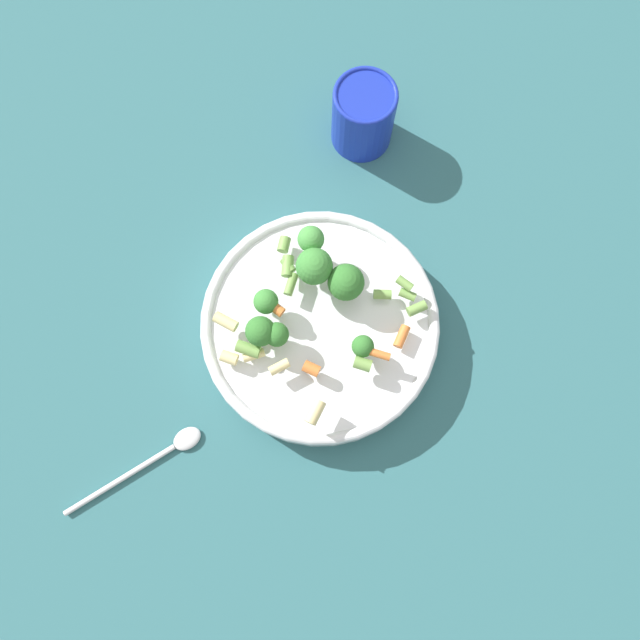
# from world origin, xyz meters

# --- Properties ---
(ground_plane) EXTENTS (3.00, 3.00, 0.00)m
(ground_plane) POSITION_xyz_m (0.00, 0.00, 0.00)
(ground_plane) COLOR #2D6066
(bowl) EXTENTS (0.29, 0.29, 0.05)m
(bowl) POSITION_xyz_m (0.00, 0.00, 0.03)
(bowl) COLOR silver
(bowl) RESTS_ON ground_plane
(pasta_salad) EXTENTS (0.24, 0.26, 0.07)m
(pasta_salad) POSITION_xyz_m (0.02, 0.01, 0.09)
(pasta_salad) COLOR #8CB766
(pasta_salad) RESTS_ON bowl
(cup) EXTENTS (0.08, 0.08, 0.10)m
(cup) POSITION_xyz_m (0.27, -0.09, 0.05)
(cup) COLOR #192DAD
(cup) RESTS_ON ground_plane
(spoon) EXTENTS (0.09, 0.18, 0.01)m
(spoon) POSITION_xyz_m (-0.13, 0.22, 0.01)
(spoon) COLOR silver
(spoon) RESTS_ON ground_plane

